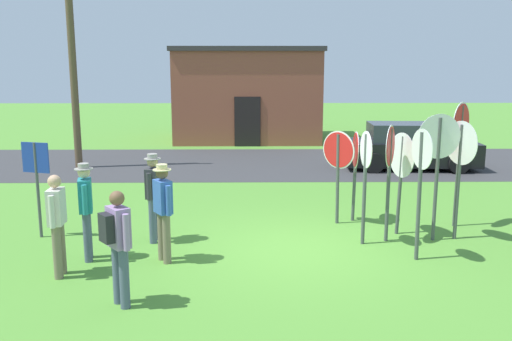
# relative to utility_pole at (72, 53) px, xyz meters

# --- Properties ---
(ground_plane) EXTENTS (80.00, 80.00, 0.00)m
(ground_plane) POSITION_rel_utility_pole_xyz_m (6.44, -8.40, -3.77)
(ground_plane) COLOR #518E33
(street_asphalt) EXTENTS (60.00, 6.40, 0.01)m
(street_asphalt) POSITION_rel_utility_pole_xyz_m (6.44, 0.74, -3.77)
(street_asphalt) COLOR #38383A
(street_asphalt) RESTS_ON ground
(building_background) EXTENTS (6.58, 5.04, 4.17)m
(building_background) POSITION_rel_utility_pole_xyz_m (5.67, 7.22, -1.68)
(building_background) COLOR brown
(building_background) RESTS_ON ground
(utility_pole) EXTENTS (1.80, 0.24, 7.19)m
(utility_pole) POSITION_rel_utility_pole_xyz_m (0.00, 0.00, 0.00)
(utility_pole) COLOR brown
(utility_pole) RESTS_ON ground
(parked_car_on_street) EXTENTS (4.40, 2.21, 1.51)m
(parked_car_on_street) POSITION_rel_utility_pole_xyz_m (11.05, -0.25, -3.08)
(parked_car_on_street) COLOR black
(parked_car_on_street) RESTS_ON ground
(stop_sign_leaning_left) EXTENTS (0.61, 0.69, 2.65)m
(stop_sign_leaning_left) POSITION_rel_utility_pole_xyz_m (10.14, -6.92, -1.92)
(stop_sign_leaning_left) COLOR #474C4C
(stop_sign_leaning_left) RESTS_ON ground
(stop_sign_rear_right) EXTENTS (0.59, 0.60, 2.03)m
(stop_sign_rear_right) POSITION_rel_utility_pole_xyz_m (7.64, -6.69, -2.38)
(stop_sign_rear_right) COLOR #474C4C
(stop_sign_rear_right) RESTS_ON ground
(stop_sign_rear_left) EXTENTS (0.09, 0.70, 2.19)m
(stop_sign_rear_left) POSITION_rel_utility_pole_xyz_m (7.93, -8.07, -2.29)
(stop_sign_rear_left) COLOR #474C4C
(stop_sign_rear_left) RESTS_ON ground
(stop_sign_far_back) EXTENTS (0.29, 0.88, 2.08)m
(stop_sign_far_back) POSITION_rel_utility_pole_xyz_m (8.79, -7.42, -2.35)
(stop_sign_far_back) COLOR #474C4C
(stop_sign_far_back) RESTS_ON ground
(stop_sign_nearest) EXTENTS (0.17, 0.69, 2.34)m
(stop_sign_nearest) POSITION_rel_utility_pole_xyz_m (8.69, -8.94, -2.19)
(stop_sign_nearest) COLOR #474C4C
(stop_sign_nearest) RESTS_ON ground
(stop_sign_leaning_right) EXTENTS (0.11, 0.80, 1.99)m
(stop_sign_leaning_right) POSITION_rel_utility_pole_xyz_m (8.05, -6.47, -2.41)
(stop_sign_leaning_right) COLOR #474C4C
(stop_sign_leaning_right) RESTS_ON ground
(stop_sign_tallest) EXTENTS (0.32, 0.80, 2.35)m
(stop_sign_tallest) POSITION_rel_utility_pole_xyz_m (9.82, -7.78, -2.15)
(stop_sign_tallest) COLOR #474C4C
(stop_sign_tallest) RESTS_ON ground
(stop_sign_center_cluster) EXTENTS (0.86, 0.12, 2.49)m
(stop_sign_center_cluster) POSITION_rel_utility_pole_xyz_m (9.36, -7.86, -2.04)
(stop_sign_center_cluster) COLOR #474C4C
(stop_sign_center_cluster) RESTS_ON ground
(stop_sign_low_front) EXTENTS (0.36, 0.75, 2.29)m
(stop_sign_low_front) POSITION_rel_utility_pole_xyz_m (8.42, -7.90, -2.20)
(stop_sign_low_front) COLOR #474C4C
(stop_sign_low_front) RESTS_ON ground
(person_near_signs) EXTENTS (0.24, 0.57, 1.69)m
(person_near_signs) POSITION_rel_utility_pole_xyz_m (2.64, -9.63, -2.82)
(person_near_signs) COLOR #7A6B56
(person_near_signs) RESTS_ON ground
(person_in_blue) EXTENTS (0.32, 0.56, 1.74)m
(person_in_blue) POSITION_rel_utility_pole_xyz_m (3.89, -7.86, -2.79)
(person_in_blue) COLOR #4C5670
(person_in_blue) RESTS_ON ground
(person_on_left) EXTENTS (0.38, 0.50, 1.74)m
(person_on_left) POSITION_rel_utility_pole_xyz_m (4.24, -8.98, -2.79)
(person_on_left) COLOR #7A6B56
(person_on_left) RESTS_ON ground
(person_in_dark_shirt) EXTENTS (0.47, 0.48, 1.69)m
(person_in_dark_shirt) POSITION_rel_utility_pole_xyz_m (3.88, -10.78, -2.79)
(person_in_dark_shirt) COLOR #4C5670
(person_in_dark_shirt) RESTS_ON ground
(person_in_teal) EXTENTS (0.32, 0.56, 1.74)m
(person_in_teal) POSITION_rel_utility_pole_xyz_m (2.88, -8.88, -2.79)
(person_in_teal) COLOR #4C5670
(person_in_teal) RESTS_ON ground
(info_panel_leftmost) EXTENTS (0.58, 0.20, 1.92)m
(info_panel_leftmost) POSITION_rel_utility_pole_xyz_m (1.55, -7.57, -2.44)
(info_panel_leftmost) COLOR #4C4C51
(info_panel_leftmost) RESTS_ON ground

